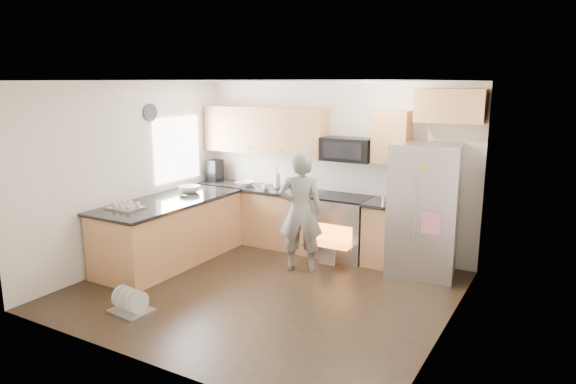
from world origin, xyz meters
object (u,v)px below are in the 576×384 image
Objects in this scene: person at (301,212)px; dish_rack at (131,306)px; stove_range at (343,213)px; refrigerator at (423,210)px.

person is 3.36× the size of dish_rack.
stove_range is at bearing -131.12° from person.
refrigerator is at bearing -6.00° from stove_range.
refrigerator is 1.08× the size of person.
refrigerator is 3.62× the size of dish_rack.
refrigerator reaches higher than dish_rack.
person is 2.52m from dish_rack.
refrigerator is at bearing -177.55° from person.
refrigerator is (1.22, -0.13, 0.23)m from stove_range.
dish_rack is (-1.04, -2.17, -0.76)m from person.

